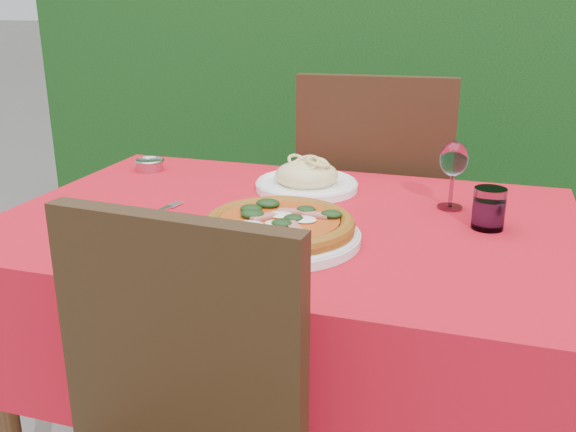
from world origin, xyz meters
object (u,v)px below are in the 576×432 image
(pasta_plate, at_px, (307,179))
(steel_ramekin, at_px, (150,165))
(pizza_plate, at_px, (279,228))
(fork, at_px, (151,215))
(wine_glass, at_px, (454,162))
(chair_far, at_px, (374,210))
(water_glass, at_px, (489,210))

(pasta_plate, bearing_deg, steel_ramekin, 174.10)
(pizza_plate, height_order, steel_ramekin, pizza_plate)
(pizza_plate, height_order, fork, pizza_plate)
(pizza_plate, bearing_deg, wine_glass, 46.00)
(fork, bearing_deg, pizza_plate, -0.31)
(chair_far, xyz_separation_m, wine_glass, (0.25, -0.45, 0.28))
(chair_far, distance_m, water_glass, 0.70)
(fork, distance_m, steel_ramekin, 0.41)
(fork, bearing_deg, chair_far, 71.91)
(pizza_plate, relative_size, steel_ramekin, 4.87)
(fork, bearing_deg, pasta_plate, 58.67)
(pizza_plate, relative_size, pasta_plate, 1.41)
(pasta_plate, relative_size, steel_ramekin, 3.46)
(pasta_plate, height_order, water_glass, water_glass)
(pasta_plate, distance_m, water_glass, 0.48)
(water_glass, height_order, steel_ramekin, water_glass)
(wine_glass, xyz_separation_m, steel_ramekin, (-0.84, 0.10, -0.10))
(pizza_plate, distance_m, water_glass, 0.45)
(pasta_plate, relative_size, water_glass, 2.94)
(pasta_plate, height_order, wine_glass, wine_glass)
(wine_glass, distance_m, steel_ramekin, 0.85)
(pizza_plate, bearing_deg, chair_far, 85.67)
(steel_ramekin, bearing_deg, pasta_plate, -5.90)
(chair_far, bearing_deg, fork, 57.50)
(pizza_plate, distance_m, steel_ramekin, 0.67)
(pasta_plate, xyz_separation_m, fork, (-0.27, -0.31, -0.02))
(chair_far, relative_size, pizza_plate, 2.75)
(pizza_plate, xyz_separation_m, water_glass, (0.40, 0.21, 0.01))
(pasta_plate, distance_m, fork, 0.42)
(fork, bearing_deg, wine_glass, 32.50)
(chair_far, height_order, water_glass, chair_far)
(steel_ramekin, bearing_deg, fork, -60.68)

